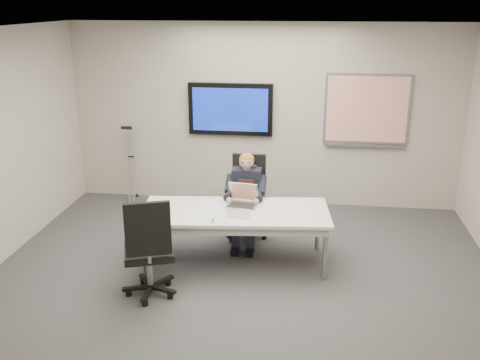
# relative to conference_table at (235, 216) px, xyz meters

# --- Properties ---
(floor) EXTENTS (6.00, 6.00, 0.02)m
(floor) POSITION_rel_conference_table_xyz_m (0.13, -0.83, -0.61)
(floor) COLOR #3A3A3D
(floor) RESTS_ON ground
(ceiling) EXTENTS (6.00, 6.00, 0.02)m
(ceiling) POSITION_rel_conference_table_xyz_m (0.13, -0.83, 2.19)
(ceiling) COLOR silver
(ceiling) RESTS_ON wall_back
(wall_back) EXTENTS (6.00, 0.02, 2.80)m
(wall_back) POSITION_rel_conference_table_xyz_m (0.13, 2.17, 0.79)
(wall_back) COLOR #A6A096
(wall_back) RESTS_ON ground
(conference_table) EXTENTS (2.33, 1.16, 0.69)m
(conference_table) POSITION_rel_conference_table_xyz_m (0.00, 0.00, 0.00)
(conference_table) COLOR silver
(conference_table) RESTS_ON ground
(tv_display) EXTENTS (1.30, 0.09, 0.80)m
(tv_display) POSITION_rel_conference_table_xyz_m (-0.37, 2.12, 0.89)
(tv_display) COLOR black
(tv_display) RESTS_ON wall_back
(whiteboard) EXTENTS (1.25, 0.08, 1.10)m
(whiteboard) POSITION_rel_conference_table_xyz_m (1.68, 2.14, 0.92)
(whiteboard) COLOR #92949A
(whiteboard) RESTS_ON wall_back
(office_chair_far) EXTENTS (0.54, 0.54, 1.13)m
(office_chair_far) POSITION_rel_conference_table_xyz_m (0.06, 0.77, -0.26)
(office_chair_far) COLOR black
(office_chair_far) RESTS_ON ground
(office_chair_near) EXTENTS (0.71, 0.71, 1.17)m
(office_chair_near) POSITION_rel_conference_table_xyz_m (-0.81, -0.91, -0.25)
(office_chair_near) COLOR black
(office_chair_near) RESTS_ON ground
(seated_person) EXTENTS (0.38, 0.65, 1.22)m
(seated_person) POSITION_rel_conference_table_xyz_m (0.06, 0.53, -0.12)
(seated_person) COLOR #212637
(seated_person) RESTS_ON office_chair_far
(crutch) EXTENTS (0.20, 0.66, 1.34)m
(crutch) POSITION_rel_conference_table_xyz_m (-1.94, 1.94, 0.03)
(crutch) COLOR #A9ACB1
(crutch) RESTS_ON ground
(laptop) EXTENTS (0.40, 0.39, 0.26)m
(laptop) POSITION_rel_conference_table_xyz_m (0.06, 0.20, 0.14)
(laptop) COLOR #AEAEB0
(laptop) RESTS_ON conference_table
(name_tent) EXTENTS (0.26, 0.07, 0.10)m
(name_tent) POSITION_rel_conference_table_xyz_m (0.06, -0.21, 0.13)
(name_tent) COLOR white
(name_tent) RESTS_ON conference_table
(pen) EXTENTS (0.02, 0.14, 0.01)m
(pen) POSITION_rel_conference_table_xyz_m (-0.21, -0.34, 0.09)
(pen) COLOR black
(pen) RESTS_ON conference_table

